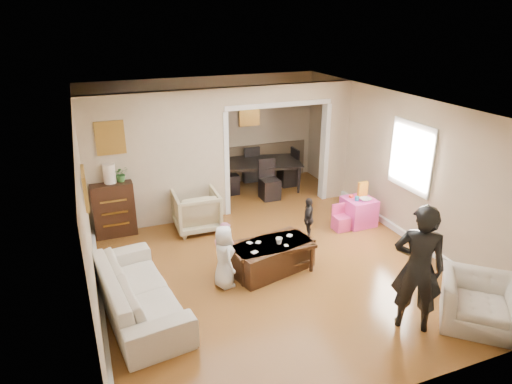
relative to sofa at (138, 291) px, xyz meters
name	(u,v)px	position (x,y,z in m)	size (l,w,h in m)	color
floor	(260,251)	(2.22, 0.97, -0.33)	(7.00, 7.00, 0.00)	#945D26
partition_left	(158,161)	(0.84, 2.77, 0.97)	(2.75, 0.18, 2.60)	#BDAB8A
partition_right	(334,141)	(4.69, 2.77, 0.97)	(0.55, 0.18, 2.60)	#BDAB8A
partition_header	(278,93)	(3.32, 2.77, 2.09)	(2.22, 0.18, 0.35)	#BDAB8A
window_pane	(412,157)	(4.95, 0.57, 1.22)	(0.03, 0.95, 1.10)	white
framed_art_partition	(110,138)	(0.02, 2.67, 1.52)	(0.45, 0.03, 0.55)	brown
framed_art_sofa_wall	(85,188)	(-0.49, 0.37, 1.47)	(0.03, 0.55, 0.40)	brown
framed_art_alcove	(249,113)	(3.32, 4.41, 1.37)	(0.45, 0.03, 0.55)	brown
sofa	(138,291)	(0.00, 0.00, 0.00)	(2.28, 0.89, 0.67)	beige
armchair_back	(196,211)	(1.41, 2.24, 0.05)	(0.83, 0.85, 0.77)	tan
armchair_front	(480,303)	(4.22, -1.94, -0.01)	(1.00, 0.88, 0.65)	beige
dresser	(114,208)	(-0.08, 2.62, 0.18)	(0.75, 0.42, 1.03)	black
table_lamp	(109,173)	(-0.08, 2.62, 0.88)	(0.22, 0.22, 0.36)	#F7E2CA
potted_plant	(121,174)	(0.12, 2.62, 0.85)	(0.27, 0.23, 0.30)	#33662D
coffee_table	(272,257)	(2.16, 0.33, -0.09)	(1.30, 0.65, 0.49)	#3C2113
coffee_cup	(279,241)	(2.26, 0.28, 0.20)	(0.11, 0.11, 0.10)	white
play_table	(359,211)	(4.44, 1.29, -0.06)	(0.56, 0.56, 0.54)	#F440AA
cereal_box	(363,189)	(4.56, 1.39, 0.36)	(0.20, 0.07, 0.30)	yellow
cyan_cup	(357,199)	(4.34, 1.24, 0.25)	(0.08, 0.08, 0.08)	teal
toy_block	(351,196)	(4.32, 1.41, 0.23)	(0.08, 0.06, 0.05)	red
play_bowl	(366,199)	(4.49, 1.17, 0.23)	(0.22, 0.22, 0.05)	silver
dining_table	(259,176)	(3.32, 3.79, 0.00)	(1.92, 1.07, 0.68)	black
adult_person	(418,268)	(3.33, -1.65, 0.55)	(0.65, 0.42, 1.77)	black
child_kneel_a	(224,257)	(1.31, 0.18, 0.17)	(0.49, 0.32, 1.00)	silver
child_kneel_b	(225,246)	(1.46, 0.63, 0.09)	(0.41, 0.32, 0.84)	pink
child_toddler	(308,219)	(3.21, 1.08, 0.08)	(0.48, 0.20, 0.83)	black
craft_papers	(267,243)	(2.09, 0.35, 0.16)	(0.87, 0.43, 0.00)	white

